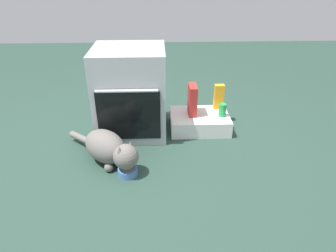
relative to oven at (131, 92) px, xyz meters
The scene contains 8 objects.
ground 0.63m from the oven, 79.69° to the right, with size 8.00×8.00×0.00m, color #284238.
oven is the anchor object (origin of this frame).
pantry_cabinet 0.70m from the oven, ahead, with size 0.54×0.40×0.15m, color white.
food_bowl 0.76m from the oven, 89.48° to the right, with size 0.15×0.15×0.09m.
cat 0.60m from the oven, 105.14° to the right, with size 0.64×0.63×0.27m.
cereal_box 0.57m from the oven, ahead, with size 0.07×0.18×0.28m, color #B72D28.
juice_carton 0.84m from the oven, ahead, with size 0.09×0.06×0.24m, color orange.
soda_can 0.85m from the oven, ahead, with size 0.07×0.07×0.12m, color green.
Camera 1 is at (0.15, -1.94, 1.39)m, focal length 31.55 mm.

